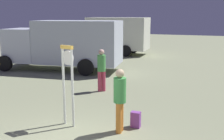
{
  "coord_description": "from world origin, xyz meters",
  "views": [
    {
      "loc": [
        3.16,
        -4.83,
        3.17
      ],
      "look_at": [
        -0.26,
        4.03,
        1.2
      ],
      "focal_mm": 42.41,
      "sensor_mm": 36.0,
      "label": 1
    }
  ],
  "objects_px": {
    "person_near_clock": "(120,97)",
    "box_truck_near": "(65,43)",
    "box_truck_far": "(110,34)",
    "backpack": "(136,120)",
    "person_distant": "(102,68)",
    "standing_clock": "(68,77)"
  },
  "relations": [
    {
      "from": "standing_clock",
      "to": "person_near_clock",
      "type": "distance_m",
      "value": 1.6
    },
    {
      "from": "person_near_clock",
      "to": "box_truck_near",
      "type": "bearing_deg",
      "value": 130.17
    },
    {
      "from": "person_near_clock",
      "to": "box_truck_near",
      "type": "height_order",
      "value": "box_truck_near"
    },
    {
      "from": "standing_clock",
      "to": "person_distant",
      "type": "distance_m",
      "value": 3.67
    },
    {
      "from": "box_truck_near",
      "to": "person_distant",
      "type": "bearing_deg",
      "value": -41.83
    },
    {
      "from": "person_distant",
      "to": "box_truck_near",
      "type": "relative_size",
      "value": 0.25
    },
    {
      "from": "standing_clock",
      "to": "person_distant",
      "type": "relative_size",
      "value": 1.31
    },
    {
      "from": "person_near_clock",
      "to": "person_distant",
      "type": "bearing_deg",
      "value": 120.28
    },
    {
      "from": "person_near_clock",
      "to": "box_truck_far",
      "type": "relative_size",
      "value": 0.26
    },
    {
      "from": "box_truck_far",
      "to": "person_near_clock",
      "type": "bearing_deg",
      "value": -67.5
    },
    {
      "from": "standing_clock",
      "to": "box_truck_far",
      "type": "xyz_separation_m",
      "value": [
        -4.31,
        14.2,
        0.21
      ]
    },
    {
      "from": "box_truck_far",
      "to": "box_truck_near",
      "type": "bearing_deg",
      "value": -89.64
    },
    {
      "from": "standing_clock",
      "to": "person_near_clock",
      "type": "xyz_separation_m",
      "value": [
        1.54,
        0.09,
        -0.44
      ]
    },
    {
      "from": "box_truck_near",
      "to": "box_truck_far",
      "type": "xyz_separation_m",
      "value": [
        -0.05,
        7.24,
        0.07
      ]
    },
    {
      "from": "standing_clock",
      "to": "person_near_clock",
      "type": "height_order",
      "value": "standing_clock"
    },
    {
      "from": "standing_clock",
      "to": "backpack",
      "type": "height_order",
      "value": "standing_clock"
    },
    {
      "from": "person_near_clock",
      "to": "box_truck_near",
      "type": "distance_m",
      "value": 9.01
    },
    {
      "from": "box_truck_near",
      "to": "person_near_clock",
      "type": "bearing_deg",
      "value": -49.83
    },
    {
      "from": "box_truck_near",
      "to": "standing_clock",
      "type": "bearing_deg",
      "value": -58.51
    },
    {
      "from": "person_distant",
      "to": "box_truck_far",
      "type": "height_order",
      "value": "box_truck_far"
    },
    {
      "from": "backpack",
      "to": "box_truck_near",
      "type": "distance_m",
      "value": 8.97
    },
    {
      "from": "standing_clock",
      "to": "person_distant",
      "type": "height_order",
      "value": "standing_clock"
    }
  ]
}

